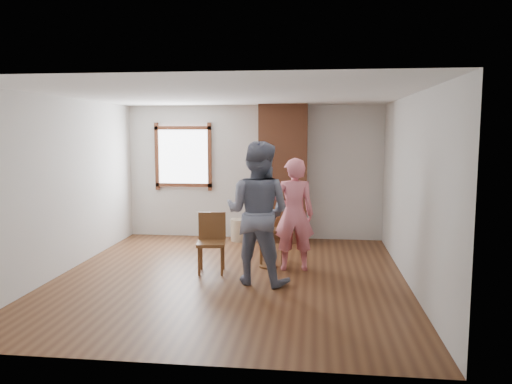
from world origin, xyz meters
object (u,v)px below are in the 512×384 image
at_px(stoneware_crock, 239,230).
at_px(man, 258,213).
at_px(dining_chair_left, 212,239).
at_px(dining_chair_right, 272,232).
at_px(side_table, 268,242).
at_px(person_pink, 294,214).

height_order(stoneware_crock, man, man).
xyz_separation_m(dining_chair_left, man, (0.75, -0.47, 0.49)).
xyz_separation_m(stoneware_crock, dining_chair_left, (-0.09, -2.13, 0.29)).
distance_m(dining_chair_right, side_table, 0.31).
xyz_separation_m(stoneware_crock, person_pink, (1.12, -1.89, 0.64)).
bearing_deg(dining_chair_right, side_table, -100.32).
relative_size(stoneware_crock, dining_chair_left, 0.48).
relative_size(dining_chair_right, man, 0.45).
bearing_deg(side_table, man, -95.52).
xyz_separation_m(stoneware_crock, man, (0.65, -2.59, 0.77)).
bearing_deg(stoneware_crock, side_table, -67.96).
relative_size(side_table, man, 0.31).
bearing_deg(side_table, person_pink, -12.54).
bearing_deg(dining_chair_left, stoneware_crock, 80.40).
distance_m(dining_chair_left, man, 1.01).
height_order(side_table, man, man).
relative_size(side_table, person_pink, 0.35).
height_order(dining_chair_left, side_table, dining_chair_left).
height_order(stoneware_crock, side_table, side_table).
distance_m(stoneware_crock, person_pink, 2.29).
bearing_deg(person_pink, side_table, -19.87).
relative_size(dining_chair_left, man, 0.45).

